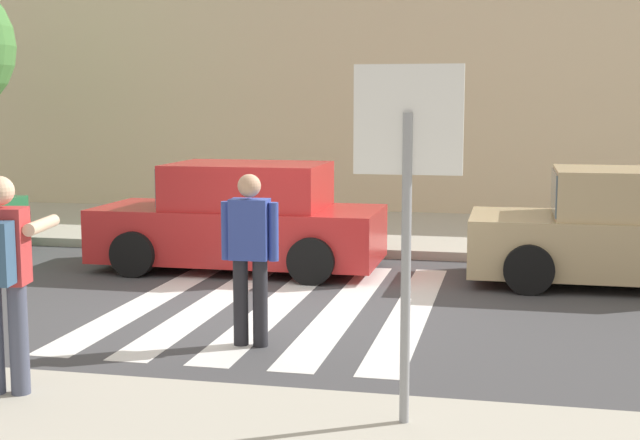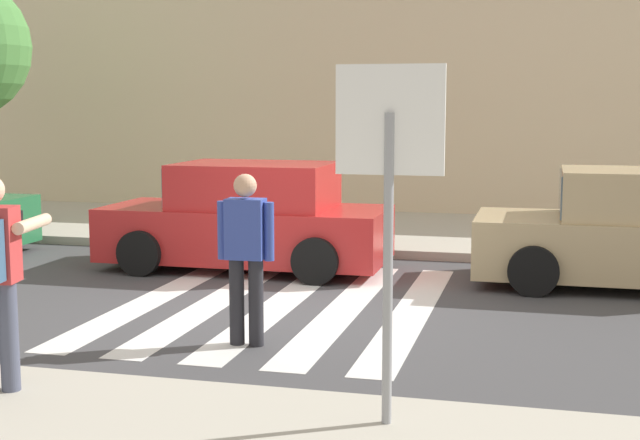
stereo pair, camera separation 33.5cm
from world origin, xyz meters
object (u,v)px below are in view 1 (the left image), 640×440
at_px(stop_sign, 408,165).
at_px(photographer_with_backpack, 1,266).
at_px(parked_car_red, 242,220).
at_px(parked_car_tan, 631,231).
at_px(pedestrian_crossing, 250,250).

xyz_separation_m(stop_sign, photographer_with_backpack, (-3.13, -0.08, -0.83)).
height_order(parked_car_red, parked_car_tan, same).
height_order(pedestrian_crossing, parked_car_tan, pedestrian_crossing).
bearing_deg(parked_car_red, parked_car_tan, -0.00).
height_order(photographer_with_backpack, parked_car_tan, photographer_with_backpack).
bearing_deg(stop_sign, parked_car_red, 117.12).
bearing_deg(parked_car_tan, pedestrian_crossing, -136.21).
distance_m(photographer_with_backpack, pedestrian_crossing, 2.61).
height_order(stop_sign, parked_car_red, stop_sign).
distance_m(stop_sign, parked_car_tan, 6.60).
xyz_separation_m(pedestrian_crossing, parked_car_red, (-1.30, 3.90, -0.25)).
distance_m(parked_car_red, parked_car_tan, 5.37).
bearing_deg(parked_car_tan, photographer_with_backpack, -131.25).
bearing_deg(parked_car_red, stop_sign, -62.88).
distance_m(stop_sign, parked_car_red, 6.93).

